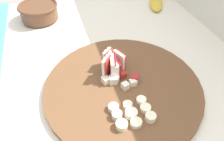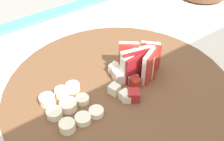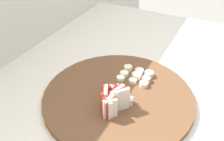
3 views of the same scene
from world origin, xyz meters
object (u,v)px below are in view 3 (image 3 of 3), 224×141
Objects in this scene: apple_dice_pile at (117,95)px; banana_slice_rows at (137,76)px; apple_wedge_fan at (112,101)px; cutting_board at (118,97)px.

apple_dice_pile reaches higher than banana_slice_rows.
apple_wedge_fan is 0.85× the size of apple_dice_pile.
cutting_board is at bearing 5.94° from apple_dice_pile.
apple_wedge_fan is at bearing -168.91° from apple_dice_pile.
cutting_board is at bearing 10.13° from apple_wedge_fan.
apple_dice_pile is at bearing 11.09° from apple_wedge_fan.
apple_wedge_fan is 0.16m from banana_slice_rows.
apple_wedge_fan is 0.05m from apple_dice_pile.
banana_slice_rows is at bearing -7.59° from cutting_board.
cutting_board is 0.10m from banana_slice_rows.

